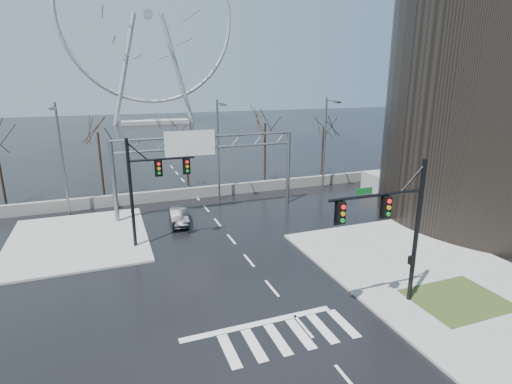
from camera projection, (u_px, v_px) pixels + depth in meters
name	position (u px, v px, depth m)	size (l,w,h in m)	color
ground	(272.00, 288.00, 23.43)	(260.00, 260.00, 0.00)	black
sidewalk_right_ext	(389.00, 249.00, 28.62)	(12.00, 10.00, 0.15)	gray
sidewalk_far	(78.00, 239.00, 30.47)	(10.00, 12.00, 0.15)	gray
grass_strip	(458.00, 299.00, 21.96)	(5.00, 4.00, 0.02)	#2C3E1A
tower_podium	(506.00, 191.00, 40.24)	(22.00, 18.00, 2.00)	gray
barrier_wall	(197.00, 192.00, 41.28)	(52.00, 0.50, 1.10)	slate
signal_mast_near	(397.00, 222.00, 20.22)	(5.52, 0.41, 8.00)	black
signal_mast_far	(147.00, 182.00, 28.18)	(4.72, 0.41, 8.00)	black
sign_gantry	(203.00, 157.00, 35.36)	(16.36, 0.40, 7.60)	slate
streetlight_left	(61.00, 151.00, 34.09)	(0.50, 2.55, 10.00)	slate
streetlight_mid	(219.00, 143.00, 38.86)	(0.50, 2.55, 10.00)	slate
streetlight_right	(327.00, 137.00, 42.94)	(0.50, 2.55, 10.00)	slate
tree_left	(98.00, 140.00, 39.89)	(3.75, 3.75, 7.50)	black
tree_center	(186.00, 142.00, 44.07)	(3.25, 3.25, 6.50)	black
tree_right	(265.00, 130.00, 45.95)	(3.90, 3.90, 7.80)	black
tree_far_right	(323.00, 133.00, 49.35)	(3.40, 3.40, 6.80)	black
ferris_wheel	(148.00, 22.00, 103.51)	(45.00, 6.00, 50.91)	gray
car	(179.00, 216.00, 33.84)	(1.42, 4.07, 1.34)	black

